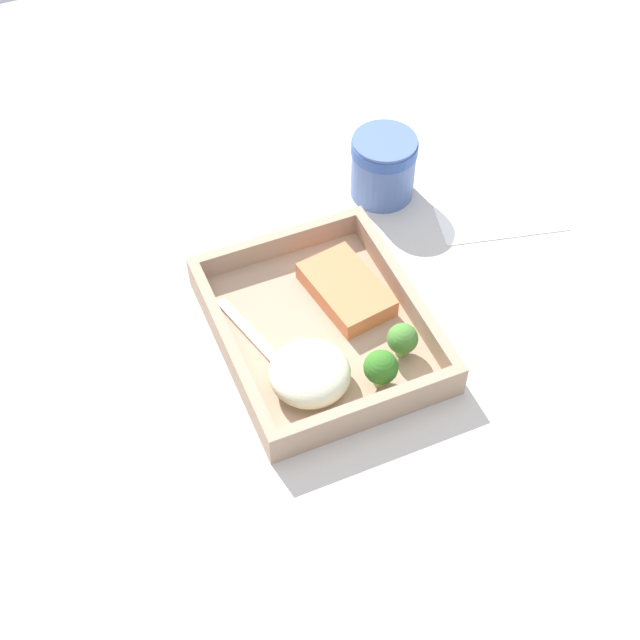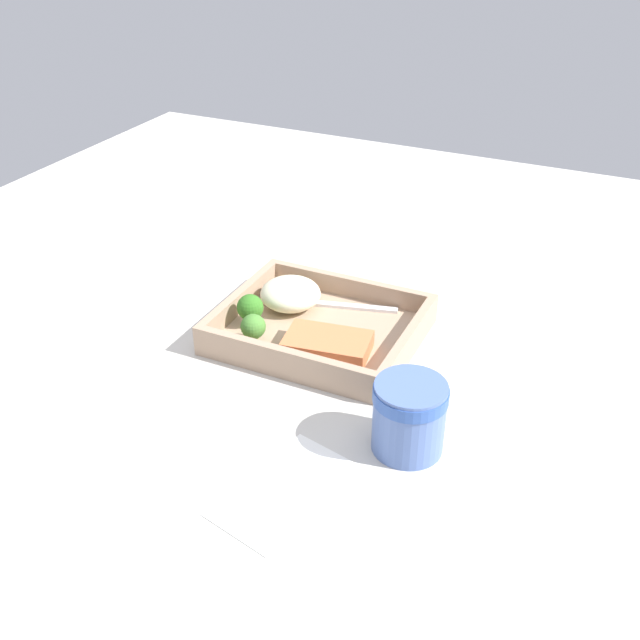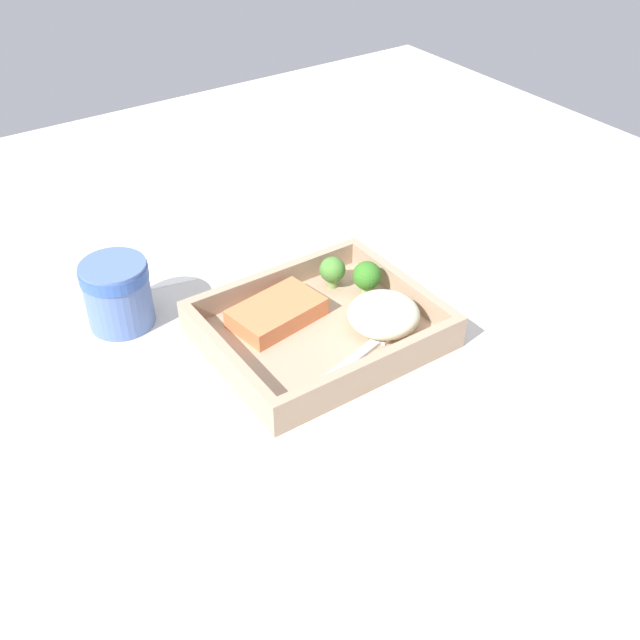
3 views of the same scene
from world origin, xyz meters
TOP-DOWN VIEW (x-y plane):
  - ground_plane at (0.00, 0.00)cm, footprint 160.00×160.00cm
  - takeout_tray at (0.00, 0.00)cm, footprint 25.86×21.50cm
  - tray_rim at (0.00, 0.00)cm, footprint 25.86×21.50cm
  - salmon_fillet at (-3.15, 4.49)cm, footprint 11.64×8.19cm
  - mashed_potatoes at (6.35, -3.84)cm, footprint 8.45×8.40cm
  - broccoli_floret_1 at (6.41, 6.59)cm, footprint 3.28×3.28cm
  - broccoli_floret_2 at (8.96, 2.86)cm, footprint 3.59×3.59cm
  - fork at (0.83, -6.42)cm, footprint 15.70×5.63cm
  - paper_cup at (-18.00, 16.07)cm, footprint 8.04×8.04cm
  - receipt_slip at (-8.92, 27.66)cm, footprint 11.85×16.92cm

SIDE VIEW (x-z plane):
  - ground_plane at x=0.00cm, z-range -2.00..0.00cm
  - receipt_slip at x=-8.92cm, z-range 0.00..0.24cm
  - takeout_tray at x=0.00cm, z-range 0.00..1.20cm
  - fork at x=0.83cm, z-range 1.20..1.64cm
  - salmon_fillet at x=-3.15cm, z-range 1.20..3.47cm
  - tray_rim at x=0.00cm, z-range 1.20..4.15cm
  - mashed_potatoes at x=6.35cm, z-range 1.20..5.23cm
  - broccoli_floret_1 at x=6.41cm, z-range 1.53..5.69cm
  - broccoli_floret_2 at x=8.96cm, z-range 1.55..6.07cm
  - paper_cup at x=-18.00cm, z-range 0.49..8.84cm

